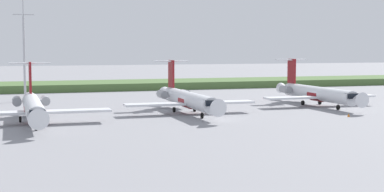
{
  "coord_description": "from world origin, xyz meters",
  "views": [
    {
      "loc": [
        -30.42,
        -84.42,
        11.53
      ],
      "look_at": [
        0.0,
        11.04,
        3.0
      ],
      "focal_mm": 54.12,
      "sensor_mm": 36.0,
      "label": 1
    }
  ],
  "objects": [
    {
      "name": "regional_jet_nearest",
      "position": [
        -26.92,
        5.55,
        2.54
      ],
      "size": [
        22.81,
        31.0,
        9.0
      ],
      "color": "silver",
      "rests_on": "ground"
    },
    {
      "name": "regional_jet_third",
      "position": [
        27.19,
        15.99,
        2.54
      ],
      "size": [
        22.81,
        31.0,
        9.0
      ],
      "color": "silver",
      "rests_on": "ground"
    },
    {
      "name": "grass_berm",
      "position": [
        0.0,
        73.55,
        0.98
      ],
      "size": [
        320.0,
        20.0,
        1.96
      ],
      "primitive_type": "cube",
      "color": "#4C6B38",
      "rests_on": "ground"
    },
    {
      "name": "safety_cone_front_marker",
      "position": [
        23.11,
        -1.83,
        0.28
      ],
      "size": [
        0.44,
        0.44,
        0.55
      ],
      "primitive_type": "cone",
      "color": "orange",
      "rests_on": "ground"
    },
    {
      "name": "antenna_mast",
      "position": [
        -27.05,
        43.49,
        11.57
      ],
      "size": [
        4.4,
        0.5,
        28.07
      ],
      "color": "#B2B2B7",
      "rests_on": "ground"
    },
    {
      "name": "ground_plane",
      "position": [
        0.0,
        30.0,
        0.0
      ],
      "size": [
        500.0,
        500.0,
        0.0
      ],
      "primitive_type": "plane",
      "color": "gray"
    },
    {
      "name": "regional_jet_second",
      "position": [
        -0.7,
        11.51,
        2.54
      ],
      "size": [
        22.81,
        31.0,
        9.0
      ],
      "color": "silver",
      "rests_on": "ground"
    }
  ]
}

